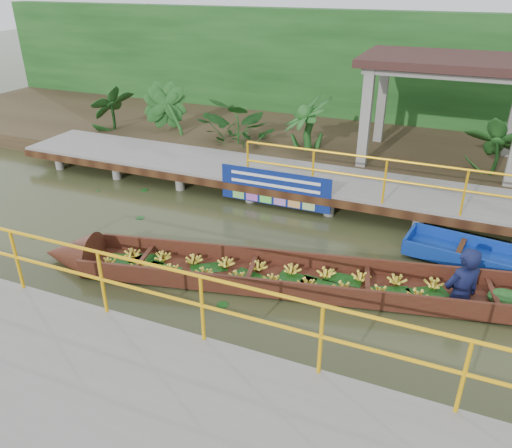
% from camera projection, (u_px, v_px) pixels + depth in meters
% --- Properties ---
extents(ground, '(80.00, 80.00, 0.00)m').
position_uv_depth(ground, '(243.00, 261.00, 9.80)').
color(ground, '#313319').
rests_on(ground, ground).
extents(land_strip, '(30.00, 8.00, 0.45)m').
position_uv_depth(land_strip, '(339.00, 143.00, 15.88)').
color(land_strip, '#312418').
rests_on(land_strip, ground).
extents(far_dock, '(16.00, 2.06, 1.66)m').
position_uv_depth(far_dock, '(299.00, 179.00, 12.41)').
color(far_dock, gray).
rests_on(far_dock, ground).
extents(near_dock, '(18.00, 2.40, 1.73)m').
position_uv_depth(near_dock, '(174.00, 426.00, 5.86)').
color(near_dock, gray).
rests_on(near_dock, ground).
extents(pavilion, '(4.40, 3.00, 3.00)m').
position_uv_depth(pavilion, '(450.00, 72.00, 12.69)').
color(pavilion, gray).
rests_on(pavilion, ground).
extents(foliage_backdrop, '(30.00, 0.80, 4.00)m').
position_uv_depth(foliage_backdrop, '(361.00, 73.00, 17.14)').
color(foliage_backdrop, '#133D13').
rests_on(foliage_backdrop, ground).
extents(vendor_boat, '(10.32, 3.13, 2.37)m').
position_uv_depth(vendor_boat, '(330.00, 275.00, 8.83)').
color(vendor_boat, '#34140E').
rests_on(vendor_boat, ground).
extents(blue_banner, '(2.72, 0.04, 0.85)m').
position_uv_depth(blue_banner, '(275.00, 188.00, 11.69)').
color(blue_banner, navy).
rests_on(blue_banner, ground).
extents(tropical_plants, '(14.39, 1.39, 1.74)m').
position_uv_depth(tropical_plants, '(293.00, 124.00, 13.86)').
color(tropical_plants, '#133D13').
rests_on(tropical_plants, ground).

